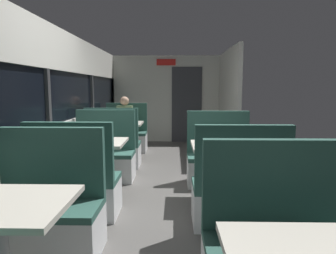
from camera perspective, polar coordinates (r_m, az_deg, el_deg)
name	(u,v)px	position (r m, az deg, el deg)	size (l,w,h in m)	color
ground_plane	(158,197)	(4.14, -1.96, -13.20)	(3.30, 9.20, 0.02)	#514F4C
carriage_window_panel_left	(47,114)	(4.23, -22.08, 2.26)	(0.09, 8.48, 2.30)	beige
carriage_end_bulkhead	(168,100)	(8.07, 0.07, 5.25)	(2.90, 0.11, 2.30)	beige
carriage_aisle_panel_right	(228,101)	(6.99, 11.40, 4.85)	(0.08, 2.40, 2.30)	beige
bench_near_window_facing_entry	(47,217)	(2.94, -22.01, -15.56)	(0.95, 0.50, 1.10)	silver
dining_table_mid_window	(92,149)	(4.17, -14.36, -4.00)	(0.90, 0.70, 0.74)	#9E9EA3
bench_mid_window_facing_end	(75,188)	(3.60, -17.22, -11.06)	(0.95, 0.50, 1.10)	silver
bench_mid_window_facing_entry	(104,159)	(4.90, -12.05, -5.96)	(0.95, 0.50, 1.10)	silver
dining_table_far_window	(120,128)	(6.24, -9.08, -0.10)	(0.90, 0.70, 0.74)	#9E9EA3
bench_far_window_facing_end	(114,149)	(5.62, -10.29, -4.19)	(0.95, 0.50, 1.10)	silver
bench_far_window_facing_entry	(126,137)	(6.97, -8.01, -1.88)	(0.95, 0.50, 1.10)	silver
dining_table_rear_aisle	(227,152)	(3.88, 11.25, -4.76)	(0.90, 0.70, 0.74)	#9E9EA3
bench_rear_aisle_facing_end	(238,196)	(3.31, 13.25, -12.61)	(0.95, 0.50, 1.10)	silver
bench_rear_aisle_facing_entry	(219,163)	(4.62, 9.64, -6.70)	(0.95, 0.50, 1.10)	silver
seated_passenger	(125,128)	(6.87, -8.14, -0.25)	(0.47, 0.55, 1.26)	#26262D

